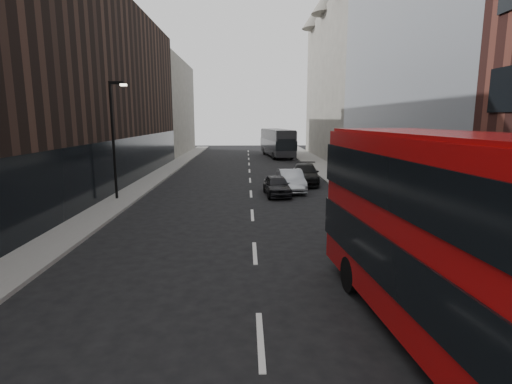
{
  "coord_description": "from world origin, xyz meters",
  "views": [
    {
      "loc": [
        -0.31,
        -6.33,
        4.97
      ],
      "look_at": [
        0.02,
        7.1,
        2.5
      ],
      "focal_mm": 28.0,
      "sensor_mm": 36.0,
      "label": 1
    }
  ],
  "objects": [
    {
      "name": "street_lamp",
      "position": [
        -8.22,
        18.0,
        4.18
      ],
      "size": [
        1.06,
        0.22,
        7.0
      ],
      "color": "black",
      "rests_on": "sidewalk_left"
    },
    {
      "name": "building_modern_block",
      "position": [
        11.47,
        21.0,
        9.9
      ],
      "size": [
        5.03,
        22.0,
        20.0
      ],
      "color": "#A4A8AF",
      "rests_on": "ground"
    },
    {
      "name": "grey_bus",
      "position": [
        3.79,
        46.63,
        1.94
      ],
      "size": [
        4.02,
        11.4,
        3.62
      ],
      "rotation": [
        0.0,
        0.0,
        0.13
      ],
      "color": "black",
      "rests_on": "ground"
    },
    {
      "name": "building_left_mid",
      "position": [
        -11.5,
        30.0,
        7.0
      ],
      "size": [
        5.0,
        24.0,
        14.0
      ],
      "primitive_type": "cube",
      "color": "black",
      "rests_on": "ground"
    },
    {
      "name": "building_victorian",
      "position": [
        11.38,
        44.0,
        9.66
      ],
      "size": [
        6.5,
        24.0,
        21.0
      ],
      "color": "slate",
      "rests_on": "ground"
    },
    {
      "name": "car_a",
      "position": [
        1.7,
        19.47,
        0.67
      ],
      "size": [
        1.85,
        4.02,
        1.33
      ],
      "primitive_type": "imported",
      "rotation": [
        0.0,
        0.0,
        0.07
      ],
      "color": "black",
      "rests_on": "ground"
    },
    {
      "name": "car_c",
      "position": [
        4.21,
        24.15,
        0.77
      ],
      "size": [
        2.79,
        5.51,
        1.53
      ],
      "primitive_type": "imported",
      "rotation": [
        0.0,
        0.0,
        -0.12
      ],
      "color": "black",
      "rests_on": "ground"
    },
    {
      "name": "sidewalk_right",
      "position": [
        7.5,
        25.0,
        0.07
      ],
      "size": [
        3.0,
        80.0,
        0.15
      ],
      "primitive_type": "cube",
      "color": "slate",
      "rests_on": "ground"
    },
    {
      "name": "car_b",
      "position": [
        2.79,
        21.05,
        0.75
      ],
      "size": [
        1.76,
        4.58,
        1.49
      ],
      "primitive_type": "imported",
      "rotation": [
        0.0,
        0.0,
        0.04
      ],
      "color": "#9C9FA4",
      "rests_on": "ground"
    },
    {
      "name": "building_left_far",
      "position": [
        -11.5,
        52.0,
        6.5
      ],
      "size": [
        5.0,
        20.0,
        13.0
      ],
      "primitive_type": "cube",
      "color": "slate",
      "rests_on": "ground"
    },
    {
      "name": "sidewalk_left",
      "position": [
        -8.0,
        25.0,
        0.07
      ],
      "size": [
        2.0,
        80.0,
        0.15
      ],
      "primitive_type": "cube",
      "color": "slate",
      "rests_on": "ground"
    },
    {
      "name": "red_bus",
      "position": [
        4.17,
        0.98,
        2.6
      ],
      "size": [
        3.66,
        11.75,
        4.68
      ],
      "rotation": [
        0.0,
        0.0,
        0.08
      ],
      "color": "#9D090A",
      "rests_on": "ground"
    }
  ]
}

